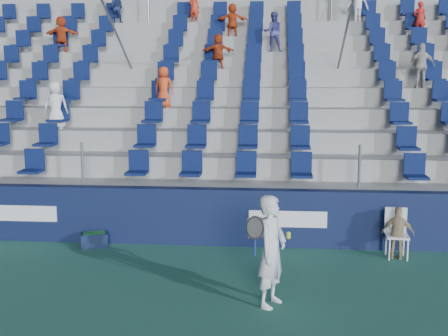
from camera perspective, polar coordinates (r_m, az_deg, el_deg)
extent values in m
plane|color=#29614D|center=(9.09, -2.85, -13.61)|extent=(70.00, 70.00, 0.00)
cube|color=#10183C|center=(11.86, -0.82, -4.95)|extent=(24.00, 0.30, 1.20)
cube|color=white|center=(11.65, 6.49, -5.18)|extent=(1.60, 0.02, 0.34)
cube|color=#999994|center=(12.41, -0.56, -4.29)|extent=(24.00, 0.85, 1.20)
cube|color=#999994|center=(13.18, -0.21, -2.35)|extent=(24.00, 0.85, 1.70)
cube|color=#999994|center=(13.97, 0.11, -0.63)|extent=(24.00, 0.85, 2.20)
cube|color=#999994|center=(14.76, 0.38, 0.91)|extent=(24.00, 0.85, 2.70)
cube|color=#999994|center=(15.57, 0.63, 2.29)|extent=(24.00, 0.85, 3.20)
cube|color=#999994|center=(16.38, 0.86, 3.53)|extent=(24.00, 0.85, 3.70)
cube|color=#999994|center=(17.20, 1.06, 4.66)|extent=(24.00, 0.85, 4.20)
cube|color=#999994|center=(18.03, 1.25, 5.68)|extent=(24.00, 0.85, 4.70)
cube|color=#999994|center=(18.86, 1.42, 6.61)|extent=(24.00, 0.85, 5.20)
cube|color=#999994|center=(19.51, 1.54, 8.18)|extent=(24.00, 0.50, 6.20)
cube|color=#0B1745|center=(12.22, -0.56, 0.04)|extent=(16.05, 0.50, 0.70)
cube|color=#0B1745|center=(12.99, -0.21, 2.83)|extent=(16.05, 0.50, 0.70)
cube|color=#0B1745|center=(13.78, 0.11, 5.31)|extent=(16.05, 0.50, 0.70)
cube|color=#0B1745|center=(14.60, 0.39, 7.52)|extent=(16.05, 0.50, 0.70)
cube|color=#0B1745|center=(15.44, 0.64, 9.48)|extent=(16.05, 0.50, 0.70)
cube|color=#0B1745|center=(16.30, 0.88, 11.25)|extent=(16.05, 0.50, 0.70)
cube|color=#0B1745|center=(17.16, 1.09, 12.83)|extent=(16.05, 0.50, 0.70)
cube|color=#0B1745|center=(18.04, 1.28, 14.26)|extent=(16.05, 0.50, 0.70)
cube|color=#0B1745|center=(18.94, 1.45, 15.56)|extent=(16.05, 0.50, 0.70)
cylinder|color=gray|center=(15.97, -10.40, 12.21)|extent=(0.06, 7.68, 4.55)
cylinder|color=gray|center=(15.53, 12.02, 12.23)|extent=(0.06, 7.68, 4.55)
imported|color=white|center=(19.06, 13.41, 16.01)|extent=(0.85, 0.63, 1.19)
imported|color=red|center=(19.05, -3.07, 15.97)|extent=(0.41, 0.32, 1.00)
imported|color=red|center=(18.50, 19.26, 14.12)|extent=(0.41, 0.32, 1.01)
imported|color=#19224B|center=(19.57, -10.90, 15.68)|extent=(0.53, 0.43, 1.03)
imported|color=#E0421A|center=(14.77, -6.14, 8.17)|extent=(0.58, 0.45, 1.05)
imported|color=#D04218|center=(18.02, 0.86, 14.78)|extent=(0.95, 0.31, 1.02)
imported|color=#C9411A|center=(18.26, -16.17, 12.89)|extent=(1.04, 0.40, 1.09)
imported|color=#B43918|center=(16.28, -0.59, 11.75)|extent=(0.95, 0.46, 0.99)
imported|color=beige|center=(15.83, 19.43, 9.80)|extent=(0.69, 0.30, 1.17)
imported|color=#3C3F85|center=(17.09, 5.01, 13.59)|extent=(0.61, 0.50, 1.16)
imported|color=white|center=(14.70, -16.74, 6.12)|extent=(0.67, 0.54, 1.18)
imported|color=silver|center=(8.76, 4.85, -8.41)|extent=(0.65, 0.75, 1.75)
cylinder|color=navy|center=(8.48, 3.16, -8.03)|extent=(0.03, 0.03, 0.28)
torus|color=black|center=(8.40, 3.18, -6.08)|extent=(0.30, 0.17, 0.28)
plane|color=#262626|center=(8.40, 3.18, -6.08)|extent=(0.30, 0.16, 0.29)
sphere|color=#BBCD2F|center=(8.49, 6.58, -6.97)|extent=(0.07, 0.07, 0.07)
sphere|color=#BBCD2F|center=(8.54, 6.57, -6.66)|extent=(0.07, 0.07, 0.07)
cube|color=white|center=(11.53, 17.19, -6.61)|extent=(0.46, 0.46, 0.04)
cube|color=white|center=(11.66, 17.04, -5.10)|extent=(0.43, 0.07, 0.53)
cylinder|color=white|center=(11.40, 16.46, -7.98)|extent=(0.03, 0.03, 0.42)
cylinder|color=white|center=(11.48, 18.15, -7.95)|extent=(0.03, 0.03, 0.42)
cylinder|color=white|center=(11.72, 16.13, -7.48)|extent=(0.03, 0.03, 0.42)
cylinder|color=white|center=(11.80, 17.78, -7.46)|extent=(0.03, 0.03, 0.42)
imported|color=tan|center=(11.47, 17.26, -6.32)|extent=(0.65, 0.39, 1.04)
cube|color=#0E1835|center=(12.11, -13.03, -7.12)|extent=(0.63, 0.51, 0.29)
cube|color=#1E662D|center=(12.09, -13.05, -6.80)|extent=(0.50, 0.38, 0.18)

